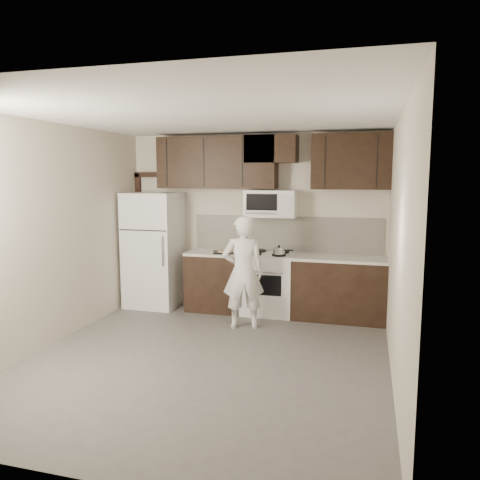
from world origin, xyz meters
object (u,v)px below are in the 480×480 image
at_px(stove, 269,283).
at_px(microwave, 271,204).
at_px(refrigerator, 154,250).
at_px(person, 243,272).

distance_m(stove, microwave, 1.20).
bearing_deg(stove, microwave, 90.10).
bearing_deg(microwave, refrigerator, -174.85).
height_order(microwave, person, microwave).
height_order(microwave, refrigerator, microwave).
bearing_deg(person, microwave, -119.30).
relative_size(refrigerator, person, 1.17).
bearing_deg(refrigerator, microwave, 5.15).
height_order(refrigerator, person, refrigerator).
relative_size(microwave, person, 0.49).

